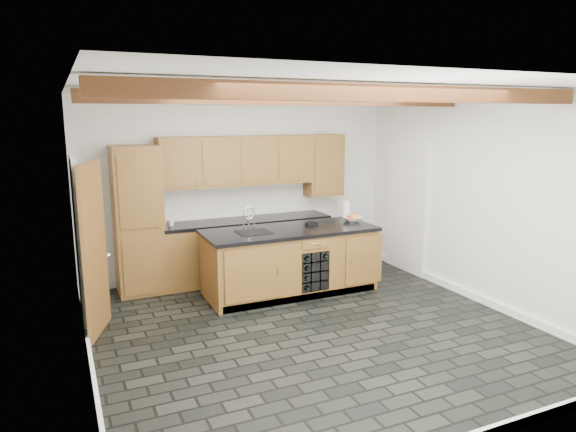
# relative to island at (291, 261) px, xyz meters

# --- Properties ---
(ground) EXTENTS (5.00, 5.00, 0.00)m
(ground) POSITION_rel_island_xyz_m (-0.31, -1.28, -0.46)
(ground) COLOR black
(ground) RESTS_ON ground
(room_shell) EXTENTS (5.01, 5.00, 5.00)m
(room_shell) POSITION_rel_island_xyz_m (-0.39, -0.75, 1.06)
(room_shell) COLOR white
(room_shell) RESTS_ON ground
(back_cabinetry) EXTENTS (3.65, 0.62, 2.20)m
(back_cabinetry) POSITION_rel_island_xyz_m (-0.68, 0.95, 0.51)
(back_cabinetry) COLOR olive
(back_cabinetry) RESTS_ON ground
(island) EXTENTS (2.48, 0.96, 0.93)m
(island) POSITION_rel_island_xyz_m (0.00, 0.00, 0.00)
(island) COLOR olive
(island) RESTS_ON ground
(faucet) EXTENTS (0.45, 0.40, 0.34)m
(faucet) POSITION_rel_island_xyz_m (-0.56, 0.05, 0.50)
(faucet) COLOR black
(faucet) RESTS_ON island
(kitchen_scale) EXTENTS (0.19, 0.12, 0.05)m
(kitchen_scale) POSITION_rel_island_xyz_m (0.40, 0.13, 0.49)
(kitchen_scale) COLOR black
(kitchen_scale) RESTS_ON island
(fruit_bowl) EXTENTS (0.31, 0.31, 0.07)m
(fruit_bowl) POSITION_rel_island_xyz_m (1.07, 0.11, 0.50)
(fruit_bowl) COLOR silver
(fruit_bowl) RESTS_ON island
(fruit_cluster) EXTENTS (0.16, 0.17, 0.07)m
(fruit_cluster) POSITION_rel_island_xyz_m (1.07, 0.11, 0.54)
(fruit_cluster) COLOR #D1461B
(fruit_cluster) RESTS_ON fruit_bowl
(paper_towel) EXTENTS (0.12, 0.12, 0.27)m
(paper_towel) POSITION_rel_island_xyz_m (1.11, 0.35, 0.60)
(paper_towel) COLOR white
(paper_towel) RESTS_ON island
(mug) EXTENTS (0.13, 0.13, 0.10)m
(mug) POSITION_rel_island_xyz_m (-1.50, 0.91, 0.52)
(mug) COLOR white
(mug) RESTS_ON back_cabinetry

